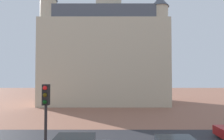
{
  "coord_description": "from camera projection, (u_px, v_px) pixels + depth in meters",
  "views": [
    {
      "loc": [
        0.41,
        -3.33,
        5.39
      ],
      "look_at": [
        0.36,
        10.82,
        5.81
      ],
      "focal_mm": 27.82,
      "sensor_mm": 36.0,
      "label": 1
    }
  ],
  "objects": [
    {
      "name": "landmark_building",
      "position": [
        106.0,
        53.0,
        34.12
      ],
      "size": [
        22.98,
        10.81,
        32.76
      ],
      "color": "beige",
      "rests_on": "ground_plane"
    },
    {
      "name": "traffic_light_pole",
      "position": [
        46.0,
        120.0,
        7.46
      ],
      "size": [
        0.28,
        0.34,
        5.0
      ],
      "color": "black",
      "rests_on": "ground_plane"
    }
  ]
}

